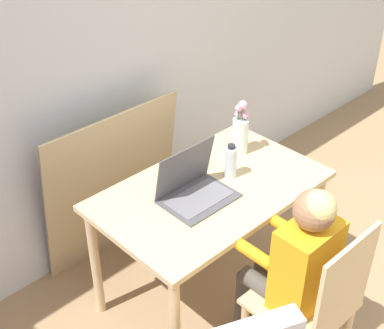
{
  "coord_description": "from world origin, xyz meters",
  "views": [
    {
      "loc": [
        -1.43,
        -0.03,
        2.27
      ],
      "look_at": [
        0.03,
        1.48,
        0.89
      ],
      "focal_mm": 50.0,
      "sensor_mm": 36.0,
      "label": 1
    }
  ],
  "objects_px": {
    "flower_vase": "(241,131)",
    "person_seated": "(296,261)",
    "laptop": "(193,186)",
    "water_bottle": "(231,162)",
    "chair_occupied": "(314,306)"
  },
  "relations": [
    {
      "from": "flower_vase",
      "to": "person_seated",
      "type": "bearing_deg",
      "value": -120.81
    },
    {
      "from": "laptop",
      "to": "flower_vase",
      "type": "height_order",
      "value": "flower_vase"
    },
    {
      "from": "laptop",
      "to": "water_bottle",
      "type": "height_order",
      "value": "laptop"
    },
    {
      "from": "chair_occupied",
      "to": "person_seated",
      "type": "xyz_separation_m",
      "value": [
        0.0,
        0.12,
        0.19
      ]
    },
    {
      "from": "chair_occupied",
      "to": "person_seated",
      "type": "relative_size",
      "value": 0.86
    },
    {
      "from": "flower_vase",
      "to": "water_bottle",
      "type": "distance_m",
      "value": 0.25
    },
    {
      "from": "chair_occupied",
      "to": "water_bottle",
      "type": "height_order",
      "value": "chair_occupied"
    },
    {
      "from": "laptop",
      "to": "water_bottle",
      "type": "distance_m",
      "value": 0.26
    },
    {
      "from": "person_seated",
      "to": "water_bottle",
      "type": "xyz_separation_m",
      "value": [
        0.21,
        0.58,
        0.15
      ]
    },
    {
      "from": "person_seated",
      "to": "water_bottle",
      "type": "distance_m",
      "value": 0.63
    },
    {
      "from": "laptop",
      "to": "flower_vase",
      "type": "distance_m",
      "value": 0.49
    },
    {
      "from": "laptop",
      "to": "flower_vase",
      "type": "bearing_deg",
      "value": 14.44
    },
    {
      "from": "chair_occupied",
      "to": "flower_vase",
      "type": "relative_size",
      "value": 2.84
    },
    {
      "from": "flower_vase",
      "to": "laptop",
      "type": "bearing_deg",
      "value": -165.93
    },
    {
      "from": "person_seated",
      "to": "laptop",
      "type": "distance_m",
      "value": 0.6
    }
  ]
}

